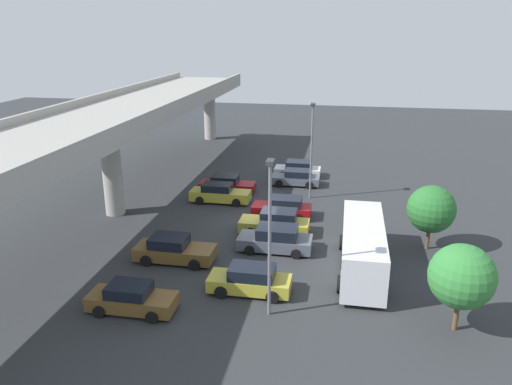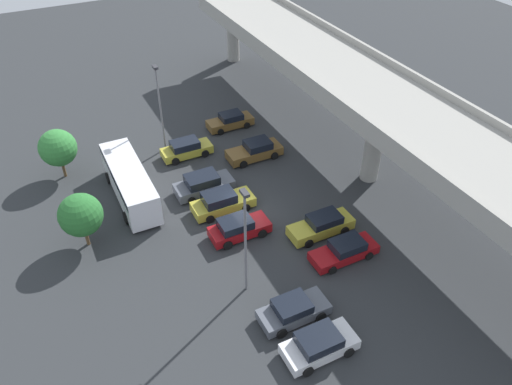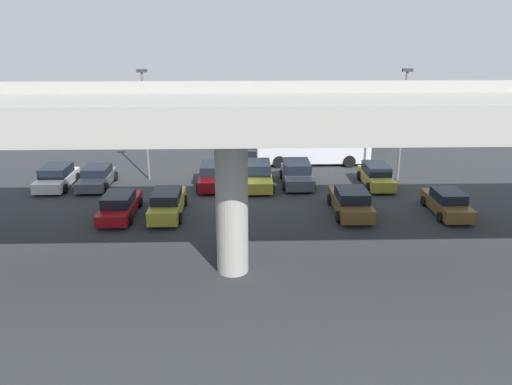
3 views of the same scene
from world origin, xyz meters
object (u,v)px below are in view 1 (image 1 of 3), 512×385
lamp_post_mid_lot (270,228)px  parked_car_1 (250,280)px  tree_front_left (462,277)px  tree_front_centre (431,209)px  parked_car_2 (174,250)px  parked_car_3 (276,239)px  parked_car_9 (298,169)px  parked_car_7 (227,184)px  parked_car_4 (276,223)px  parked_car_6 (220,194)px  parked_car_0 (131,299)px  parked_car_5 (283,208)px  parked_car_8 (296,178)px  shuttle_bus (363,245)px  lamp_post_near_aisle (312,144)px

lamp_post_mid_lot → parked_car_1: bearing=34.4°
tree_front_left → tree_front_centre: tree_front_left is taller
parked_car_2 → tree_front_left: tree_front_left is taller
parked_car_3 → tree_front_centre: tree_front_centre is taller
parked_car_1 → parked_car_9: (22.41, -0.26, -0.01)m
parked_car_7 → parked_car_2: bearing=-90.0°
tree_front_left → parked_car_1: bearing=80.8°
parked_car_4 → tree_front_centre: bearing=175.7°
parked_car_1 → parked_car_3: parked_car_3 is taller
parked_car_1 → parked_car_7: 17.58m
parked_car_3 → lamp_post_mid_lot: lamp_post_mid_lot is taller
parked_car_6 → lamp_post_mid_lot: bearing=-67.4°
parked_car_7 → lamp_post_mid_lot: 20.25m
parked_car_0 → parked_car_5: parked_car_5 is taller
parked_car_3 → parked_car_6: (8.37, 5.83, -0.03)m
parked_car_8 → lamp_post_mid_lot: 21.97m
parked_car_0 → parked_car_4: parked_car_4 is taller
parked_car_5 → parked_car_7: (5.23, 5.58, -0.09)m
parked_car_5 → shuttle_bus: shuttle_bus is taller
parked_car_5 → parked_car_8: bearing=-90.9°
parked_car_2 → parked_car_4: bearing=44.5°
parked_car_5 → tree_front_left: tree_front_left is taller
parked_car_9 → lamp_post_mid_lot: size_ratio=0.54×
parked_car_5 → parked_car_6: (2.40, 5.50, -0.01)m
parked_car_3 → parked_car_5: parked_car_3 is taller
lamp_post_near_aisle → parked_car_7: bearing=86.4°
parked_car_3 → tree_front_left: tree_front_left is taller
parked_car_0 → parked_car_4: 12.56m
parked_car_1 → parked_car_2: bearing=-28.7°
parked_car_9 → shuttle_bus: shuttle_bus is taller
tree_front_left → lamp_post_mid_lot: bearing=91.9°
parked_car_1 → shuttle_bus: (3.71, -5.94, 0.92)m
shuttle_bus → tree_front_left: bearing=38.6°
parked_car_6 → parked_car_8: parked_car_6 is taller
parked_car_4 → parked_car_6: size_ratio=0.98×
parked_car_8 → parked_car_4: bearing=89.0°
parked_car_0 → parked_car_2: 5.80m
parked_car_1 → tree_front_centre: (7.58, -10.19, 1.98)m
parked_car_9 → tree_front_centre: tree_front_centre is taller
parked_car_5 → lamp_post_near_aisle: (4.77, -1.67, 3.90)m
parked_car_1 → parked_car_9: 22.41m
parked_car_3 → parked_car_4: (2.78, 0.41, 0.02)m
parked_car_8 → lamp_post_mid_lot: bearing=92.6°
parked_car_3 → tree_front_left: bearing=143.3°
parked_car_6 → parked_car_2: bearing=-90.4°
parked_car_5 → parked_car_8: parked_car_5 is taller
parked_car_0 → lamp_post_mid_lot: bearing=7.6°
shuttle_bus → parked_car_1: bearing=-58.0°
parked_car_0 → shuttle_bus: size_ratio=0.49×
parked_car_2 → parked_car_7: size_ratio=1.02×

